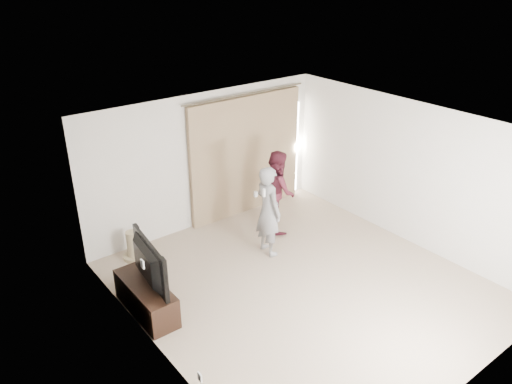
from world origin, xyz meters
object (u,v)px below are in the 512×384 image
at_px(tv, 142,264).
at_px(person_woman, 278,191).
at_px(person_man, 268,211).
at_px(tv_console, 146,298).

bearing_deg(tv, person_woman, -69.87).
distance_m(tv, person_woman, 3.24).
height_order(person_man, person_woman, person_man).
bearing_deg(tv_console, person_man, 4.55).
height_order(tv_console, person_woman, person_woman).
xyz_separation_m(person_man, person_woman, (0.69, 0.56, -0.02)).
bearing_deg(person_man, person_woman, 39.32).
bearing_deg(tv, tv_console, -173.42).
distance_m(person_man, person_woman, 0.89).
xyz_separation_m(tv, person_woman, (3.15, 0.76, -0.04)).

